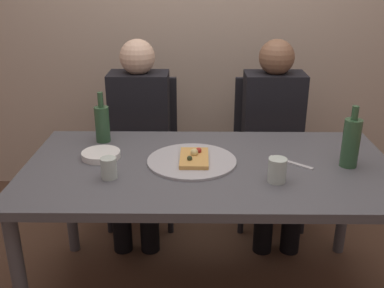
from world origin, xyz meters
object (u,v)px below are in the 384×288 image
Objects in this scene: dining_table at (209,179)px; guest_in_beanie at (274,130)px; tumbler_near at (277,170)px; plate_stack at (101,155)px; tumbler_far at (109,168)px; guest_in_sweater at (139,130)px; wine_bottle at (102,123)px; pizza_tray at (192,161)px; pizza_slice_last at (194,157)px; chair_right at (269,141)px; beer_bottle at (351,142)px; chair_left at (142,140)px; table_knife at (291,162)px.

dining_table is 1.43× the size of guest_in_beanie.
tumbler_near is 0.82m from plate_stack.
guest_in_sweater is at bearing 88.63° from tumbler_far.
guest_in_sweater is at bearing 71.95° from wine_bottle.
pizza_tray is 0.39m from tumbler_far.
wine_bottle is at bearing 150.78° from tumbler_near.
pizza_tray is 3.98× the size of tumbler_near.
guest_in_sweater reaches higher than tumbler_near.
pizza_slice_last reaches higher than plate_stack.
chair_right is at bearing 58.76° from pizza_tray.
dining_table is at bearing 179.51° from beer_bottle.
beer_bottle is at bearing 24.89° from tumbler_near.
guest_in_beanie reaches higher than pizza_slice_last.
dining_table is 7.58× the size of pizza_slice_last.
dining_table is at bearing 59.08° from guest_in_beanie.
beer_bottle is 0.24× the size of guest_in_beanie.
guest_in_sweater is (-0.00, -0.15, 0.13)m from chair_left.
table_knife is at bearing -0.73° from pizza_tray.
tumbler_far is at bearing 88.84° from chair_left.
beer_bottle is 0.75m from guest_in_beanie.
wine_bottle is 0.95m from table_knife.
guest_in_beanie reaches higher than tumbler_near.
wine_bottle is 1.18× the size of table_knife.
tumbler_near is at bearing -28.55° from pizza_tray.
chair_left is at bearing 76.74° from wine_bottle.
table_knife is at bearing 173.98° from beer_bottle.
table_knife is 0.67m from guest_in_beanie.
pizza_tray is at bearing 25.72° from tumbler_far.
wine_bottle is 1.04m from guest_in_beanie.
tumbler_far is at bearing -154.93° from pizza_slice_last.
guest_in_sweater is at bearing 10.48° from chair_right.
plate_stack is at bearing 80.80° from guest_in_sweater.
beer_bottle is at bearing 104.34° from chair_right.
pizza_tray is 0.41m from tumbler_near.
wine_bottle is at bearing 30.00° from chair_right.
guest_in_beanie is at bearing 169.52° from chair_left.
pizza_slice_last is 2.42× the size of tumbler_far.
chair_left is 0.77× the size of guest_in_beanie.
plate_stack is 0.15× the size of guest_in_sweater.
table_knife is at bearing 87.43° from chair_right.
tumbler_near is at bearing 81.08° from guest_in_beanie.
chair_right reaches higher than pizza_slice_last.
tumbler_far is 0.42× the size of table_knife.
plate_stack is 0.88m from table_knife.
pizza_slice_last is 0.25× the size of chair_right.
pizza_tray is 4.49× the size of tumbler_far.
plate_stack is 0.20× the size of chair_right.
pizza_slice_last is 0.44m from table_knife.
tumbler_far is at bearing -172.68° from beer_bottle.
dining_table is 0.35m from tumbler_near.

